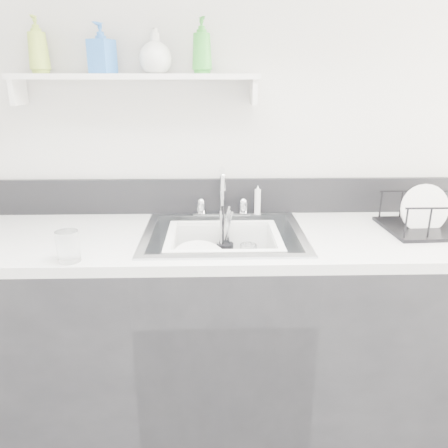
{
  "coord_description": "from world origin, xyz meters",
  "views": [
    {
      "loc": [
        -0.04,
        -0.45,
        1.51
      ],
      "look_at": [
        0.0,
        1.14,
        0.98
      ],
      "focal_mm": 35.0,
      "sensor_mm": 36.0,
      "label": 1
    }
  ],
  "objects_px": {
    "wash_tub": "(223,255)",
    "counter_run": "(224,334)",
    "dish_rack": "(436,213)",
    "sink": "(224,255)"
  },
  "relations": [
    {
      "from": "dish_rack",
      "to": "counter_run",
      "type": "bearing_deg",
      "value": 179.64
    },
    {
      "from": "counter_run",
      "to": "dish_rack",
      "type": "xyz_separation_m",
      "value": [
        0.87,
        0.03,
        0.53
      ]
    },
    {
      "from": "counter_run",
      "to": "wash_tub",
      "type": "distance_m",
      "value": 0.38
    },
    {
      "from": "wash_tub",
      "to": "counter_run",
      "type": "bearing_deg",
      "value": 84.82
    },
    {
      "from": "wash_tub",
      "to": "dish_rack",
      "type": "relative_size",
      "value": 1.12
    },
    {
      "from": "sink",
      "to": "dish_rack",
      "type": "bearing_deg",
      "value": 2.29
    },
    {
      "from": "sink",
      "to": "wash_tub",
      "type": "relative_size",
      "value": 1.42
    },
    {
      "from": "counter_run",
      "to": "sink",
      "type": "bearing_deg",
      "value": 0.0
    },
    {
      "from": "counter_run",
      "to": "wash_tub",
      "type": "xyz_separation_m",
      "value": [
        -0.0,
        -0.02,
        0.38
      ]
    },
    {
      "from": "counter_run",
      "to": "dish_rack",
      "type": "relative_size",
      "value": 7.98
    }
  ]
}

